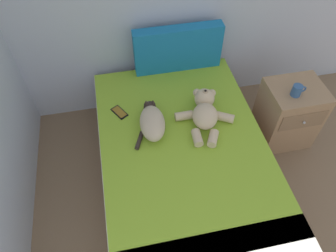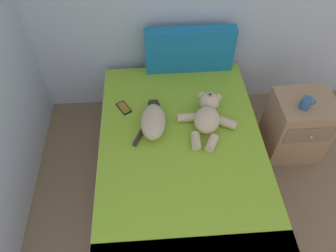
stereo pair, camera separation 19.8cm
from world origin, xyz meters
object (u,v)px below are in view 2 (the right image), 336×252
(cat, at_px, (153,120))
(nightstand, at_px, (296,127))
(teddy_bear, at_px, (207,115))
(patterned_cushion, at_px, (190,50))
(bed, at_px, (181,167))
(mug, at_px, (306,103))
(cell_phone, at_px, (124,108))

(cat, distance_m, nightstand, 1.27)
(teddy_bear, bearing_deg, patterned_cushion, 96.25)
(bed, relative_size, nightstand, 3.14)
(patterned_cushion, bearing_deg, cat, -117.66)
(cat, distance_m, mug, 1.18)
(patterned_cushion, distance_m, mug, 1.05)
(cell_phone, height_order, nightstand, nightstand)
(teddy_bear, relative_size, cell_phone, 3.32)
(teddy_bear, distance_m, nightstand, 0.86)
(bed, distance_m, nightstand, 1.08)
(nightstand, bearing_deg, mug, -136.49)
(teddy_bear, height_order, cell_phone, teddy_bear)
(teddy_bear, xyz_separation_m, mug, (0.75, 0.01, 0.07))
(cell_phone, relative_size, nightstand, 0.26)
(bed, bearing_deg, patterned_cushion, 80.74)
(cat, bearing_deg, cell_phone, 138.59)
(nightstand, bearing_deg, patterned_cushion, 146.34)
(bed, bearing_deg, cat, 131.67)
(teddy_bear, relative_size, nightstand, 0.88)
(bed, height_order, nightstand, nightstand)
(cat, height_order, teddy_bear, teddy_bear)
(patterned_cushion, relative_size, cell_phone, 4.71)
(bed, xyz_separation_m, nightstand, (1.03, 0.31, 0.05))
(teddy_bear, height_order, nightstand, teddy_bear)
(patterned_cushion, bearing_deg, cell_phone, -141.77)
(patterned_cushion, relative_size, mug, 6.44)
(bed, xyz_separation_m, patterned_cushion, (0.15, 0.89, 0.47))
(cat, distance_m, teddy_bear, 0.42)
(cat, height_order, nightstand, cat)
(patterned_cushion, height_order, cell_phone, patterned_cushion)
(patterned_cushion, bearing_deg, nightstand, -33.66)
(cat, relative_size, teddy_bear, 0.76)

